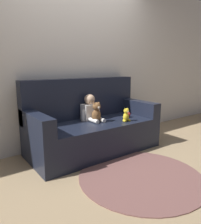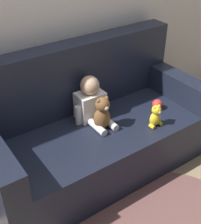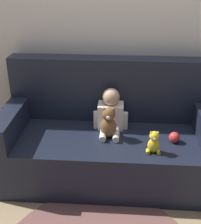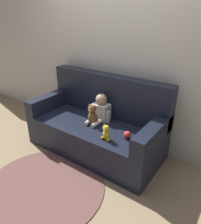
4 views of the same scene
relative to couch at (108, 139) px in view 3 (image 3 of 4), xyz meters
name	(u,v)px [view 3 (image 3 of 4)]	position (x,y,z in m)	size (l,w,h in m)	color
ground_plane	(108,175)	(0.00, -0.07, -0.34)	(12.00, 12.00, 0.00)	#9E8460
wall_back	(112,21)	(0.00, 0.43, 0.96)	(8.00, 0.05, 2.60)	silver
couch	(108,139)	(0.00, 0.00, 0.00)	(1.82, 0.83, 1.01)	black
person_baby	(111,113)	(0.02, 0.05, 0.24)	(0.30, 0.36, 0.37)	white
teddy_bear_brown	(109,123)	(0.01, -0.12, 0.22)	(0.13, 0.13, 0.28)	brown
plush_toy_side	(154,143)	(0.36, -0.33, 0.17)	(0.11, 0.09, 0.19)	yellow
toy_ball	(174,137)	(0.55, -0.16, 0.13)	(0.09, 0.09, 0.09)	red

